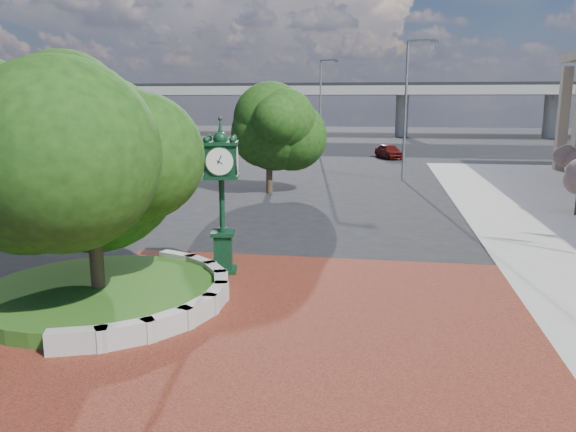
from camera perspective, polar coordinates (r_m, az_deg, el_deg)
The scene contains 12 objects.
ground at distance 14.24m, azimuth -0.23°, elevation -9.77°, with size 200.00×200.00×0.00m, color black.
plaza at distance 13.32m, azimuth -0.97°, elevation -11.24°, with size 12.00×12.00×0.04m, color maroon.
planter_wall at distance 14.81m, azimuth -10.72°, elevation -8.00°, with size 2.96×6.77×0.54m.
grass_bed at distance 15.74m, azimuth -18.64°, elevation -7.50°, with size 6.10×6.10×0.40m, color #234E16.
overpass at distance 83.11m, azimuth 7.92°, elevation 12.52°, with size 90.00×12.00×7.50m.
tree_planter at distance 15.00m, azimuth -19.52°, elevation 5.34°, with size 5.20×5.20×6.33m.
tree_street at distance 31.74m, azimuth -1.94°, elevation 8.14°, with size 4.40×4.40×5.45m.
post_clock at distance 16.87m, azimuth -6.75°, elevation 2.58°, with size 1.11×1.11×4.66m.
parked_car at distance 51.93m, azimuth 10.23°, elevation 6.50°, with size 1.57×3.91×1.33m, color #520F0B.
street_lamp_near at distance 37.49m, azimuth 12.20°, elevation 11.48°, with size 1.96×0.73×8.92m.
street_lamp_far at distance 52.04m, azimuth 3.51°, elevation 11.60°, with size 1.85×0.93×8.75m.
shrub_far at distance 39.61m, azimuth 26.57°, elevation 5.24°, with size 1.20×1.20×2.20m.
Camera 1 is at (2.22, -13.06, 5.21)m, focal length 35.00 mm.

